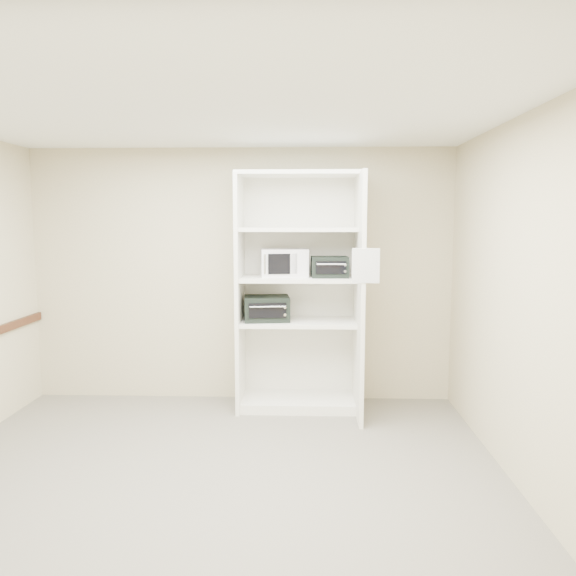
{
  "coord_description": "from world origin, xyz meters",
  "views": [
    {
      "loc": [
        0.71,
        -3.99,
        1.94
      ],
      "look_at": [
        0.52,
        1.44,
        1.29
      ],
      "focal_mm": 35.0,
      "sensor_mm": 36.0,
      "label": 1
    }
  ],
  "objects_px": {
    "shelving_unit": "(303,300)",
    "toaster_oven_lower": "(267,308)",
    "microwave": "(284,262)",
    "toaster_oven_upper": "(330,267)"
  },
  "relations": [
    {
      "from": "microwave",
      "to": "toaster_oven_upper",
      "type": "distance_m",
      "value": 0.48
    },
    {
      "from": "shelving_unit",
      "to": "microwave",
      "type": "xyz_separation_m",
      "value": [
        -0.2,
        0.05,
        0.38
      ]
    },
    {
      "from": "microwave",
      "to": "toaster_oven_lower",
      "type": "relative_size",
      "value": 1.04
    },
    {
      "from": "shelving_unit",
      "to": "microwave",
      "type": "height_order",
      "value": "shelving_unit"
    },
    {
      "from": "shelving_unit",
      "to": "toaster_oven_lower",
      "type": "height_order",
      "value": "shelving_unit"
    },
    {
      "from": "toaster_oven_upper",
      "to": "microwave",
      "type": "bearing_deg",
      "value": 165.33
    },
    {
      "from": "microwave",
      "to": "toaster_oven_lower",
      "type": "xyz_separation_m",
      "value": [
        -0.17,
        -0.08,
        -0.46
      ]
    },
    {
      "from": "microwave",
      "to": "toaster_oven_upper",
      "type": "bearing_deg",
      "value": -18.45
    },
    {
      "from": "microwave",
      "to": "toaster_oven_lower",
      "type": "height_order",
      "value": "microwave"
    },
    {
      "from": "microwave",
      "to": "toaster_oven_upper",
      "type": "relative_size",
      "value": 1.29
    }
  ]
}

